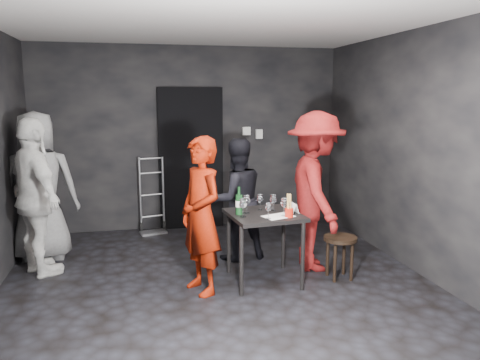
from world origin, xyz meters
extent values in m
cube|color=black|center=(0.00, 0.00, 0.00)|extent=(4.50, 5.00, 0.02)
cube|color=silver|center=(0.00, 0.00, 2.70)|extent=(4.50, 5.00, 0.02)
cube|color=black|center=(0.00, 2.50, 1.35)|extent=(4.50, 0.04, 2.70)
cube|color=black|center=(0.00, -2.50, 1.35)|extent=(4.50, 0.04, 2.70)
cube|color=black|center=(2.25, 0.00, 1.35)|extent=(0.04, 5.00, 2.70)
cube|color=black|center=(0.00, 2.44, 1.05)|extent=(0.95, 0.10, 2.10)
cube|color=#B7B7B2|center=(0.85, 2.45, 1.45)|extent=(0.12, 0.06, 0.12)
cube|color=#B7B7B2|center=(1.05, 2.45, 1.40)|extent=(0.10, 0.06, 0.14)
cylinder|color=#B2B2B7|center=(-0.76, 2.33, 0.55)|extent=(0.03, 0.03, 1.10)
cylinder|color=#B2B2B7|center=(-0.43, 2.33, 0.55)|extent=(0.03, 0.03, 1.10)
cube|color=#B2B2B7|center=(-0.60, 2.22, 0.01)|extent=(0.37, 0.20, 0.03)
cylinder|color=black|center=(-0.76, 2.36, 0.08)|extent=(0.04, 0.16, 0.16)
cylinder|color=black|center=(-0.43, 2.36, 0.08)|extent=(0.04, 0.16, 0.16)
cube|color=black|center=(0.50, 0.14, 0.73)|extent=(0.72, 0.72, 0.04)
cylinder|color=black|center=(0.18, -0.18, 0.35)|extent=(0.04, 0.04, 0.71)
cylinder|color=black|center=(0.82, -0.18, 0.35)|extent=(0.04, 0.04, 0.71)
cylinder|color=black|center=(0.18, 0.46, 0.35)|extent=(0.04, 0.04, 0.71)
cylinder|color=black|center=(0.82, 0.46, 0.35)|extent=(0.04, 0.04, 0.71)
cylinder|color=black|center=(1.32, 0.03, 0.45)|extent=(0.36, 0.36, 0.04)
cylinder|color=black|center=(1.42, 0.13, 0.21)|extent=(0.04, 0.04, 0.41)
cylinder|color=black|center=(1.22, 0.13, 0.21)|extent=(0.04, 0.04, 0.41)
cylinder|color=black|center=(1.22, -0.06, 0.21)|extent=(0.04, 0.04, 0.41)
cylinder|color=black|center=(1.42, -0.06, 0.21)|extent=(0.04, 0.04, 0.41)
imported|color=maroon|center=(-0.19, 0.02, 0.84)|extent=(0.61, 0.72, 1.67)
imported|color=black|center=(0.36, 0.92, 0.73)|extent=(0.76, 0.50, 1.45)
imported|color=maroon|center=(1.17, 0.41, 1.09)|extent=(0.78, 1.46, 2.18)
imported|color=silver|center=(-1.89, 0.88, 1.02)|extent=(1.13, 1.32, 2.05)
imported|color=slate|center=(-1.94, 1.41, 1.08)|extent=(1.06, 0.58, 2.16)
cube|color=white|center=(0.60, -0.02, 0.75)|extent=(0.35, 0.29, 0.00)
cylinder|color=black|center=(0.22, 0.15, 0.85)|extent=(0.07, 0.07, 0.21)
cylinder|color=black|center=(0.22, 0.15, 1.00)|extent=(0.03, 0.03, 0.09)
cylinder|color=white|center=(0.22, 0.15, 0.86)|extent=(0.07, 0.07, 0.07)
cylinder|color=#B61A0D|center=(0.70, -0.07, 0.80)|extent=(0.08, 0.08, 0.09)
camera|label=1|loc=(-0.80, -4.47, 1.95)|focal=35.00mm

